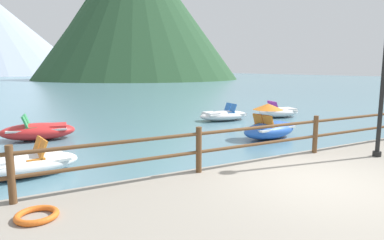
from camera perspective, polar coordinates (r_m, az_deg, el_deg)
ground_plane at (r=44.64m, az=-22.24°, el=4.85°), size 200.00×200.00×0.00m
dock_railing at (r=7.87m, az=11.96°, el=-2.85°), size 23.92×0.12×0.95m
life_ring at (r=5.48m, az=-24.77°, el=-14.42°), size 0.61×0.61×0.09m
pedal_boat_0 at (r=8.97m, az=-26.58°, el=-6.72°), size 2.61×1.46×0.86m
pedal_boat_2 at (r=13.24m, az=-24.53°, el=-1.69°), size 2.65×1.60×0.91m
pedal_boat_3 at (r=18.15m, az=14.44°, el=1.33°), size 2.40×1.61×0.85m
pedal_boat_4 at (r=12.55m, az=12.96°, el=-1.14°), size 2.53×1.49×1.28m
pedal_boat_5 at (r=16.57m, az=5.35°, el=0.81°), size 2.62×1.35×0.82m
cliff_headland at (r=83.78m, az=-10.61°, el=17.24°), size 47.23×47.23×32.22m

